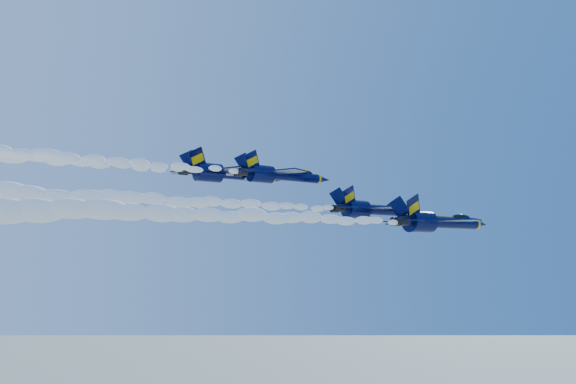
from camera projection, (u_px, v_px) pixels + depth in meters
jet_lead at (438, 222)px, 81.52m from camera, size 19.87×16.30×7.39m
smoke_trail_jet_lead at (190, 214)px, 59.18m from camera, size 61.51×2.69×2.42m
jet_second at (373, 210)px, 89.86m from camera, size 18.61×15.27×6.92m
smoke_trail_jet_second at (139, 199)px, 67.84m from camera, size 61.51×2.52×2.27m
jet_third at (280, 175)px, 84.81m from camera, size 17.09×14.02×6.35m
smoke_trail_jet_third at (0, 152)px, 63.16m from camera, size 61.51×2.31×2.08m
jet_fourth at (230, 174)px, 88.60m from camera, size 19.04×15.62×7.08m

